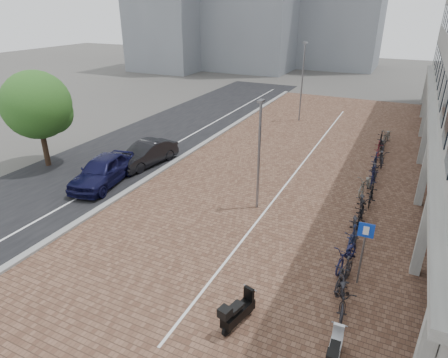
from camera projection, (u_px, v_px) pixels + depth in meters
ground at (155, 270)px, 14.56m from camera, size 140.00×140.00×0.00m
plaza_brick at (296, 168)px, 23.62m from camera, size 14.50×42.00×0.04m
street_asphalt at (148, 142)px, 27.95m from camera, size 8.00×50.00×0.03m
curb at (195, 149)px, 26.39m from camera, size 0.35×42.00×0.14m
lane_line at (171, 146)px, 27.16m from camera, size 0.12×44.00×0.00m
parking_line at (299, 168)px, 23.53m from camera, size 0.10×30.00×0.00m
car_navy at (103, 171)px, 21.16m from camera, size 2.66×4.99×1.62m
car_dark at (146, 154)px, 23.78m from camera, size 2.16×4.54×1.44m
scooter_front at (334, 350)px, 10.57m from camera, size 0.49×1.44×0.99m
scooter_mid at (238, 311)px, 11.86m from camera, size 0.87×1.66×1.09m
parking_sign at (364, 244)px, 13.15m from camera, size 0.52×0.09×2.50m
lamp_near at (259, 158)px, 17.90m from camera, size 0.12×0.12×5.27m
lamp_far at (302, 83)px, 31.78m from camera, size 0.12×0.12×6.34m
street_tree at (40, 107)px, 22.52m from camera, size 3.96×3.96×5.77m
bike_row at (370, 185)px, 20.18m from camera, size 1.46×20.45×1.05m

